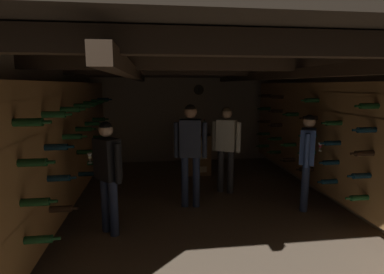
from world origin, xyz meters
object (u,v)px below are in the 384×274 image
object	(u,v)px
person_host_center	(190,146)
person_guest_mid_left	(108,168)
display_bottle	(204,129)
person_guest_mid_right	(307,154)
person_guest_far_right	(226,142)
wine_crate_stack	(199,155)

from	to	relation	value
person_host_center	person_guest_mid_left	size ratio (longest dim) A/B	1.10
display_bottle	person_guest_mid_right	distance (m)	2.56
person_guest_far_right	person_guest_mid_left	bearing A→B (deg)	-144.91
display_bottle	person_host_center	world-z (taller)	person_host_center
person_host_center	person_guest_mid_left	bearing A→B (deg)	-147.12
display_bottle	person_guest_mid_right	world-z (taller)	person_guest_mid_right
person_guest_mid_left	person_guest_far_right	distance (m)	2.38
person_guest_mid_right	person_guest_far_right	bearing A→B (deg)	139.10
display_bottle	person_guest_mid_left	bearing A→B (deg)	-123.66
display_bottle	person_guest_far_right	bearing A→B (deg)	-81.34
display_bottle	person_guest_far_right	size ratio (longest dim) A/B	0.22
person_guest_mid_left	person_guest_mid_right	size ratio (longest dim) A/B	0.99
person_guest_far_right	person_host_center	bearing A→B (deg)	-141.55
person_guest_mid_right	display_bottle	bearing A→B (deg)	120.12
person_host_center	person_guest_far_right	bearing A→B (deg)	38.45
display_bottle	person_guest_mid_left	distance (m)	3.16
display_bottle	person_guest_mid_left	world-z (taller)	person_guest_mid_left
wine_crate_stack	person_host_center	world-z (taller)	person_host_center
person_host_center	person_guest_mid_left	world-z (taller)	person_host_center
person_host_center	person_guest_far_right	distance (m)	0.95
person_guest_far_right	display_bottle	bearing A→B (deg)	98.66
person_host_center	person_guest_mid_right	xyz separation A→B (m)	(1.83, -0.35, -0.11)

